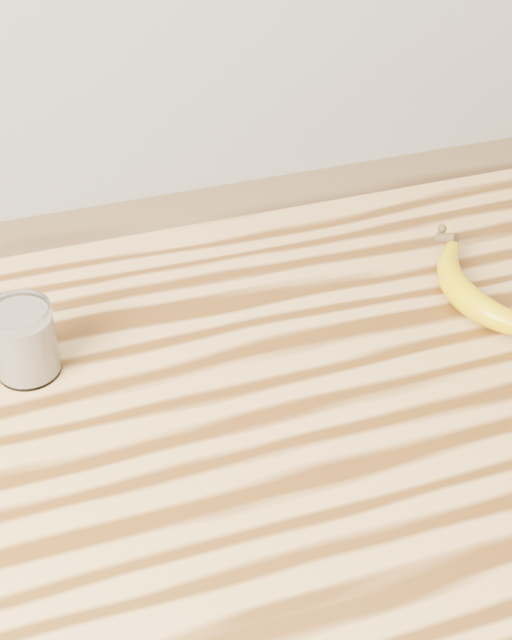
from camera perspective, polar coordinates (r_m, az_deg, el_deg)
name	(u,v)px	position (r m, az deg, el deg)	size (l,w,h in m)	color
room	(215,12)	(0.73, -2.65, 19.07)	(4.04, 4.04, 2.70)	#A07A4B
table	(229,500)	(1.08, -1.74, -11.44)	(1.20, 0.80, 0.90)	#B38347
smoothie_glass	(24,342)	(1.05, -14.62, -1.35)	(0.07, 0.07, 0.09)	white
banana	(466,299)	(1.15, 13.29, 1.34)	(0.11, 0.30, 0.04)	#C49D00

